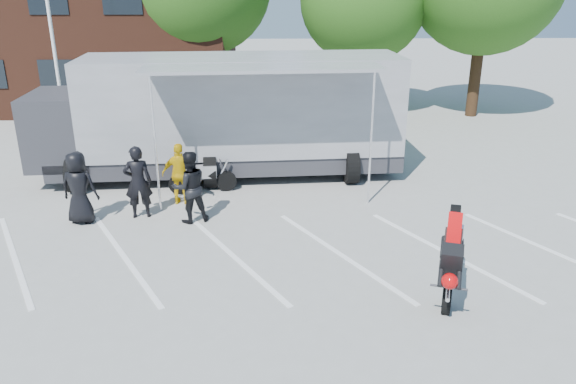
{
  "coord_description": "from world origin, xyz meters",
  "views": [
    {
      "loc": [
        1.19,
        -10.19,
        5.73
      ],
      "look_at": [
        1.46,
        1.5,
        1.3
      ],
      "focal_mm": 35.0,
      "sensor_mm": 36.0,
      "label": 1
    }
  ],
  "objects_px": {
    "tree_mid": "(364,0)",
    "spectator_leather_a": "(79,188)",
    "stunt_bike_rider": "(446,293)",
    "spectator_hivis": "(180,174)",
    "flagpole": "(55,1)",
    "spectator_leather_b": "(138,182)",
    "transporter_truck": "(229,175)",
    "parked_motorcycle": "(203,192)",
    "spectator_leather_c": "(190,187)"
  },
  "relations": [
    {
      "from": "spectator_leather_a",
      "to": "stunt_bike_rider",
      "type": "bearing_deg",
      "value": 162.58
    },
    {
      "from": "flagpole",
      "to": "transporter_truck",
      "type": "height_order",
      "value": "flagpole"
    },
    {
      "from": "spectator_leather_a",
      "to": "transporter_truck",
      "type": "bearing_deg",
      "value": -126.78
    },
    {
      "from": "transporter_truck",
      "to": "stunt_bike_rider",
      "type": "distance_m",
      "value": 8.68
    },
    {
      "from": "transporter_truck",
      "to": "tree_mid",
      "type": "bearing_deg",
      "value": 54.08
    },
    {
      "from": "tree_mid",
      "to": "transporter_truck",
      "type": "height_order",
      "value": "tree_mid"
    },
    {
      "from": "stunt_bike_rider",
      "to": "spectator_leather_a",
      "type": "height_order",
      "value": "spectator_leather_a"
    },
    {
      "from": "flagpole",
      "to": "spectator_leather_a",
      "type": "height_order",
      "value": "flagpole"
    },
    {
      "from": "spectator_leather_b",
      "to": "spectator_hivis",
      "type": "distance_m",
      "value": 1.29
    },
    {
      "from": "flagpole",
      "to": "tree_mid",
      "type": "relative_size",
      "value": 1.04
    },
    {
      "from": "flagpole",
      "to": "spectator_hivis",
      "type": "distance_m",
      "value": 8.7
    },
    {
      "from": "spectator_leather_a",
      "to": "spectator_leather_b",
      "type": "distance_m",
      "value": 1.42
    },
    {
      "from": "tree_mid",
      "to": "spectator_leather_a",
      "type": "distance_m",
      "value": 15.41
    },
    {
      "from": "spectator_leather_a",
      "to": "spectator_hivis",
      "type": "bearing_deg",
      "value": -145.48
    },
    {
      "from": "tree_mid",
      "to": "spectator_hivis",
      "type": "bearing_deg",
      "value": -120.44
    },
    {
      "from": "flagpole",
      "to": "tree_mid",
      "type": "bearing_deg",
      "value": 23.97
    },
    {
      "from": "tree_mid",
      "to": "stunt_bike_rider",
      "type": "relative_size",
      "value": 3.78
    },
    {
      "from": "spectator_leather_b",
      "to": "tree_mid",
      "type": "bearing_deg",
      "value": -132.26
    },
    {
      "from": "spectator_leather_b",
      "to": "spectator_leather_c",
      "type": "bearing_deg",
      "value": 155.98
    },
    {
      "from": "flagpole",
      "to": "spectator_leather_a",
      "type": "xyz_separation_m",
      "value": [
        2.56,
        -7.08,
        -4.13
      ]
    },
    {
      "from": "stunt_bike_rider",
      "to": "spectator_hivis",
      "type": "distance_m",
      "value": 7.68
    },
    {
      "from": "spectator_leather_a",
      "to": "spectator_leather_b",
      "type": "bearing_deg",
      "value": -160.44
    },
    {
      "from": "flagpole",
      "to": "spectator_leather_b",
      "type": "xyz_separation_m",
      "value": [
        3.94,
        -6.76,
        -4.11
      ]
    },
    {
      "from": "parked_motorcycle",
      "to": "spectator_leather_c",
      "type": "bearing_deg",
      "value": 169.58
    },
    {
      "from": "flagpole",
      "to": "stunt_bike_rider",
      "type": "xyz_separation_m",
      "value": [
        10.74,
        -10.72,
        -5.05
      ]
    },
    {
      "from": "stunt_bike_rider",
      "to": "spectator_hivis",
      "type": "bearing_deg",
      "value": 158.14
    },
    {
      "from": "spectator_leather_c",
      "to": "parked_motorcycle",
      "type": "bearing_deg",
      "value": -112.63
    },
    {
      "from": "parked_motorcycle",
      "to": "spectator_hivis",
      "type": "height_order",
      "value": "spectator_hivis"
    },
    {
      "from": "transporter_truck",
      "to": "stunt_bike_rider",
      "type": "relative_size",
      "value": 5.64
    },
    {
      "from": "spectator_leather_c",
      "to": "tree_mid",
      "type": "bearing_deg",
      "value": -137.46
    },
    {
      "from": "stunt_bike_rider",
      "to": "spectator_hivis",
      "type": "height_order",
      "value": "spectator_hivis"
    },
    {
      "from": "transporter_truck",
      "to": "parked_motorcycle",
      "type": "height_order",
      "value": "transporter_truck"
    },
    {
      "from": "flagpole",
      "to": "spectator_leather_c",
      "type": "height_order",
      "value": "flagpole"
    },
    {
      "from": "flagpole",
      "to": "parked_motorcycle",
      "type": "xyz_separation_m",
      "value": [
        5.34,
        -5.02,
        -5.05
      ]
    },
    {
      "from": "spectator_leather_c",
      "to": "spectator_hivis",
      "type": "height_order",
      "value": "spectator_leather_c"
    },
    {
      "from": "spectator_leather_b",
      "to": "spectator_leather_c",
      "type": "distance_m",
      "value": 1.39
    },
    {
      "from": "spectator_leather_b",
      "to": "spectator_hivis",
      "type": "bearing_deg",
      "value": -145.97
    },
    {
      "from": "transporter_truck",
      "to": "stunt_bike_rider",
      "type": "bearing_deg",
      "value": -60.61
    },
    {
      "from": "flagpole",
      "to": "parked_motorcycle",
      "type": "bearing_deg",
      "value": -43.22
    },
    {
      "from": "flagpole",
      "to": "spectator_leather_c",
      "type": "xyz_separation_m",
      "value": [
        5.29,
        -7.09,
        -4.14
      ]
    },
    {
      "from": "flagpole",
      "to": "parked_motorcycle",
      "type": "relative_size",
      "value": 4.07
    },
    {
      "from": "spectator_leather_b",
      "to": "transporter_truck",
      "type": "bearing_deg",
      "value": -132.03
    },
    {
      "from": "spectator_leather_c",
      "to": "flagpole",
      "type": "bearing_deg",
      "value": -74.51
    },
    {
      "from": "tree_mid",
      "to": "spectator_leather_c",
      "type": "relative_size",
      "value": 4.19
    },
    {
      "from": "flagpole",
      "to": "spectator_leather_a",
      "type": "distance_m",
      "value": 8.59
    },
    {
      "from": "flagpole",
      "to": "spectator_leather_b",
      "type": "distance_m",
      "value": 8.84
    },
    {
      "from": "transporter_truck",
      "to": "spectator_hivis",
      "type": "distance_m",
      "value": 2.76
    },
    {
      "from": "spectator_leather_b",
      "to": "spectator_hivis",
      "type": "height_order",
      "value": "spectator_leather_b"
    },
    {
      "from": "tree_mid",
      "to": "spectator_hivis",
      "type": "xyz_separation_m",
      "value": [
        -6.38,
        -10.86,
        -4.1
      ]
    },
    {
      "from": "spectator_hivis",
      "to": "spectator_leather_b",
      "type": "bearing_deg",
      "value": 47.55
    }
  ]
}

